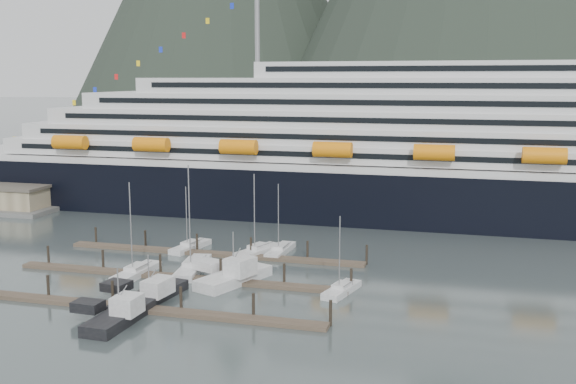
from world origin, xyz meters
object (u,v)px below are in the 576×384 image
at_px(trawler_e, 233,276).
at_px(sailboat_e, 190,247).
at_px(sailboat_h, 342,290).
at_px(sailboat_f, 258,252).
at_px(trawler_c, 148,295).
at_px(sailboat_d, 193,268).
at_px(sailboat_b, 136,273).
at_px(sailboat_g, 280,251).
at_px(cruise_ship, 454,157).
at_px(trawler_b, 118,315).

bearing_deg(trawler_e, sailboat_e, 61.24).
bearing_deg(sailboat_h, sailboat_e, 74.38).
xyz_separation_m(sailboat_f, trawler_e, (1.28, -15.12, 0.54)).
bearing_deg(trawler_c, sailboat_d, 8.49).
bearing_deg(trawler_c, sailboat_e, 19.97).
height_order(sailboat_b, sailboat_h, sailboat_b).
bearing_deg(sailboat_g, sailboat_d, 145.49).
bearing_deg(sailboat_b, cruise_ship, -35.50).
distance_m(cruise_ship, sailboat_g, 44.60).
distance_m(sailboat_e, sailboat_f, 11.51).
distance_m(sailboat_b, sailboat_g, 23.38).
bearing_deg(sailboat_g, sailboat_e, 97.62).
distance_m(cruise_ship, trawler_b, 78.02).
height_order(cruise_ship, sailboat_h, cruise_ship).
bearing_deg(sailboat_b, sailboat_f, -36.93).
xyz_separation_m(sailboat_f, sailboat_h, (16.24, -15.61, -0.04)).
height_order(trawler_c, trawler_e, trawler_e).
bearing_deg(sailboat_h, sailboat_f, 59.89).
xyz_separation_m(sailboat_h, trawler_b, (-22.24, -17.12, 0.50)).
relative_size(sailboat_d, trawler_e, 1.27).
xyz_separation_m(cruise_ship, sailboat_b, (-41.18, -51.95, -11.62)).
bearing_deg(sailboat_f, sailboat_b, 160.20).
relative_size(sailboat_d, sailboat_g, 1.37).
relative_size(sailboat_e, sailboat_f, 0.81).
bearing_deg(sailboat_e, trawler_e, -128.95).
height_order(cruise_ship, sailboat_f, cruise_ship).
relative_size(trawler_b, trawler_e, 0.86).
bearing_deg(trawler_b, sailboat_d, 2.82).
bearing_deg(sailboat_d, trawler_c, 172.12).
height_order(trawler_b, trawler_e, trawler_e).
bearing_deg(trawler_b, sailboat_e, 11.76).
height_order(sailboat_h, trawler_c, sailboat_h).
bearing_deg(sailboat_h, trawler_e, 101.89).
relative_size(sailboat_b, sailboat_h, 1.30).
xyz_separation_m(sailboat_h, trawler_c, (-22.31, -9.69, 0.47)).
relative_size(cruise_ship, sailboat_e, 19.54).
bearing_deg(sailboat_h, trawler_b, 141.35).
xyz_separation_m(sailboat_d, trawler_c, (0.16, -14.06, 0.42)).
bearing_deg(sailboat_f, trawler_b, -170.35).
xyz_separation_m(sailboat_e, sailboat_g, (14.64, 1.51, 0.00)).
distance_m(sailboat_b, trawler_c, 11.98).
bearing_deg(sailboat_h, sailboat_b, 103.50).
distance_m(sailboat_g, trawler_b, 35.45).
distance_m(sailboat_d, sailboat_f, 12.85).
height_order(sailboat_g, trawler_b, sailboat_g).
relative_size(cruise_ship, sailboat_h, 19.85).
bearing_deg(sailboat_e, cruise_ship, -36.63).
relative_size(sailboat_g, sailboat_h, 1.09).
bearing_deg(cruise_ship, sailboat_e, -137.49).
bearing_deg(sailboat_f, sailboat_g, -43.98).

